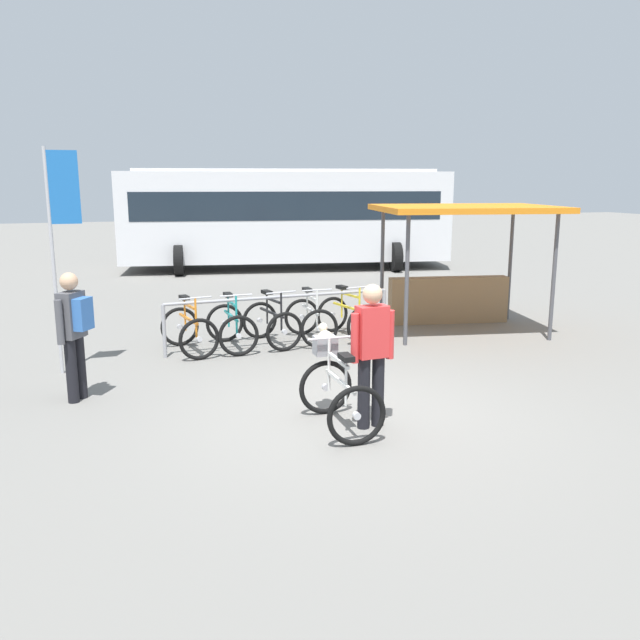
{
  "coord_description": "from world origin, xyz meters",
  "views": [
    {
      "loc": [
        -2.82,
        -7.0,
        2.75
      ],
      "look_at": [
        -0.17,
        0.76,
        1.0
      ],
      "focal_mm": 36.92,
      "sensor_mm": 36.0,
      "label": 1
    }
  ],
  "objects_px": {
    "racked_bike_yellow": "(347,317)",
    "racked_bike_teal": "(231,327)",
    "person_with_featured_bike": "(372,349)",
    "market_stall": "(457,254)",
    "featured_bicycle": "(336,384)",
    "bus_distant": "(286,213)",
    "racked_bike_black": "(272,324)",
    "racked_bike_white": "(310,320)",
    "racked_bike_orange": "(189,330)",
    "pedestrian_with_backpack": "(74,328)",
    "banner_flag": "(60,218)"
  },
  "relations": [
    {
      "from": "racked_bike_black",
      "to": "racked_bike_white",
      "type": "xyz_separation_m",
      "value": [
        0.7,
        0.03,
        -0.0
      ]
    },
    {
      "from": "bus_distant",
      "to": "featured_bicycle",
      "type": "bearing_deg",
      "value": -103.58
    },
    {
      "from": "racked_bike_yellow",
      "to": "person_with_featured_bike",
      "type": "bearing_deg",
      "value": -107.65
    },
    {
      "from": "racked_bike_black",
      "to": "pedestrian_with_backpack",
      "type": "bearing_deg",
      "value": -146.82
    },
    {
      "from": "racked_bike_teal",
      "to": "racked_bike_white",
      "type": "height_order",
      "value": "same"
    },
    {
      "from": "racked_bike_yellow",
      "to": "banner_flag",
      "type": "distance_m",
      "value": 5.0
    },
    {
      "from": "racked_bike_black",
      "to": "racked_bike_yellow",
      "type": "distance_m",
      "value": 1.4
    },
    {
      "from": "banner_flag",
      "to": "racked_bike_black",
      "type": "bearing_deg",
      "value": 11.6
    },
    {
      "from": "racked_bike_yellow",
      "to": "racked_bike_teal",
      "type": "bearing_deg",
      "value": -177.21
    },
    {
      "from": "racked_bike_teal",
      "to": "person_with_featured_bike",
      "type": "height_order",
      "value": "person_with_featured_bike"
    },
    {
      "from": "pedestrian_with_backpack",
      "to": "bus_distant",
      "type": "distance_m",
      "value": 12.99
    },
    {
      "from": "racked_bike_teal",
      "to": "banner_flag",
      "type": "relative_size",
      "value": 0.36
    },
    {
      "from": "racked_bike_teal",
      "to": "person_with_featured_bike",
      "type": "distance_m",
      "value": 4.13
    },
    {
      "from": "person_with_featured_bike",
      "to": "market_stall",
      "type": "distance_m",
      "value": 5.58
    },
    {
      "from": "racked_bike_teal",
      "to": "market_stall",
      "type": "height_order",
      "value": "market_stall"
    },
    {
      "from": "racked_bike_yellow",
      "to": "banner_flag",
      "type": "relative_size",
      "value": 0.37
    },
    {
      "from": "racked_bike_orange",
      "to": "person_with_featured_bike",
      "type": "bearing_deg",
      "value": -69.55
    },
    {
      "from": "racked_bike_black",
      "to": "market_stall",
      "type": "xyz_separation_m",
      "value": [
        3.65,
        0.21,
        1.03
      ]
    },
    {
      "from": "racked_bike_white",
      "to": "bus_distant",
      "type": "bearing_deg",
      "value": 76.51
    },
    {
      "from": "pedestrian_with_backpack",
      "to": "market_stall",
      "type": "bearing_deg",
      "value": 18.27
    },
    {
      "from": "racked_bike_teal",
      "to": "market_stall",
      "type": "distance_m",
      "value": 4.48
    },
    {
      "from": "racked_bike_yellow",
      "to": "pedestrian_with_backpack",
      "type": "distance_m",
      "value": 4.95
    },
    {
      "from": "racked_bike_orange",
      "to": "featured_bicycle",
      "type": "distance_m",
      "value": 3.97
    },
    {
      "from": "racked_bike_yellow",
      "to": "featured_bicycle",
      "type": "xyz_separation_m",
      "value": [
        -1.66,
        -3.94,
        0.12
      ]
    },
    {
      "from": "racked_bike_teal",
      "to": "banner_flag",
      "type": "bearing_deg",
      "value": -166.0
    },
    {
      "from": "racked_bike_white",
      "to": "market_stall",
      "type": "relative_size",
      "value": 0.32
    },
    {
      "from": "racked_bike_white",
      "to": "pedestrian_with_backpack",
      "type": "distance_m",
      "value": 4.32
    },
    {
      "from": "person_with_featured_bike",
      "to": "racked_bike_yellow",
      "type": "bearing_deg",
      "value": 72.35
    },
    {
      "from": "bus_distant",
      "to": "racked_bike_yellow",
      "type": "bearing_deg",
      "value": -99.45
    },
    {
      "from": "bus_distant",
      "to": "market_stall",
      "type": "relative_size",
      "value": 2.96
    },
    {
      "from": "racked_bike_yellow",
      "to": "person_with_featured_bike",
      "type": "xyz_separation_m",
      "value": [
        -1.31,
        -4.12,
        0.54
      ]
    },
    {
      "from": "racked_bike_black",
      "to": "featured_bicycle",
      "type": "relative_size",
      "value": 0.99
    },
    {
      "from": "racked_bike_black",
      "to": "market_stall",
      "type": "relative_size",
      "value": 0.34
    },
    {
      "from": "racked_bike_white",
      "to": "racked_bike_orange",
      "type": "bearing_deg",
      "value": -177.21
    },
    {
      "from": "banner_flag",
      "to": "pedestrian_with_backpack",
      "type": "bearing_deg",
      "value": -84.86
    },
    {
      "from": "racked_bike_white",
      "to": "person_with_featured_bike",
      "type": "distance_m",
      "value": 4.17
    },
    {
      "from": "racked_bike_orange",
      "to": "featured_bicycle",
      "type": "xyz_separation_m",
      "value": [
        1.14,
        -3.8,
        0.12
      ]
    },
    {
      "from": "pedestrian_with_backpack",
      "to": "banner_flag",
      "type": "height_order",
      "value": "banner_flag"
    },
    {
      "from": "racked_bike_white",
      "to": "pedestrian_with_backpack",
      "type": "height_order",
      "value": "pedestrian_with_backpack"
    },
    {
      "from": "racked_bike_black",
      "to": "racked_bike_white",
      "type": "bearing_deg",
      "value": 2.79
    },
    {
      "from": "racked_bike_teal",
      "to": "featured_bicycle",
      "type": "xyz_separation_m",
      "value": [
        0.44,
        -3.84,
        0.12
      ]
    },
    {
      "from": "racked_bike_black",
      "to": "person_with_featured_bike",
      "type": "distance_m",
      "value": 4.09
    },
    {
      "from": "racked_bike_black",
      "to": "bus_distant",
      "type": "xyz_separation_m",
      "value": [
        2.96,
        9.48,
        1.37
      ]
    },
    {
      "from": "racked_bike_orange",
      "to": "person_with_featured_bike",
      "type": "height_order",
      "value": "person_with_featured_bike"
    },
    {
      "from": "racked_bike_white",
      "to": "racked_bike_teal",
      "type": "bearing_deg",
      "value": -177.21
    },
    {
      "from": "pedestrian_with_backpack",
      "to": "bus_distant",
      "type": "height_order",
      "value": "bus_distant"
    },
    {
      "from": "bus_distant",
      "to": "racked_bike_black",
      "type": "bearing_deg",
      "value": -107.37
    },
    {
      "from": "racked_bike_teal",
      "to": "bus_distant",
      "type": "bearing_deg",
      "value": 68.94
    },
    {
      "from": "market_stall",
      "to": "banner_flag",
      "type": "bearing_deg",
      "value": -172.77
    },
    {
      "from": "racked_bike_white",
      "to": "bus_distant",
      "type": "height_order",
      "value": "bus_distant"
    }
  ]
}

